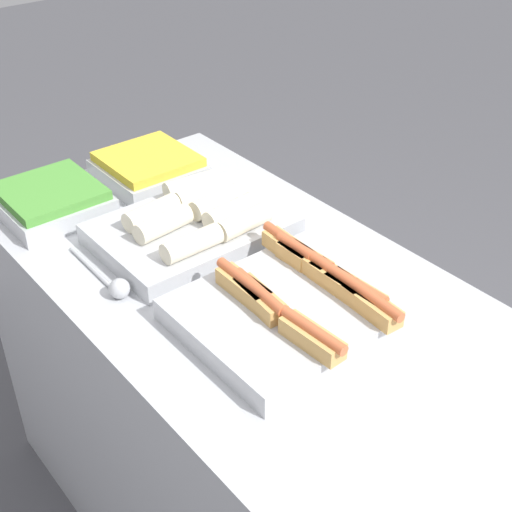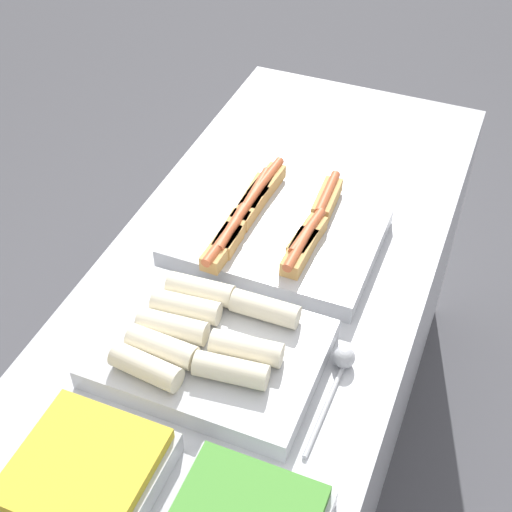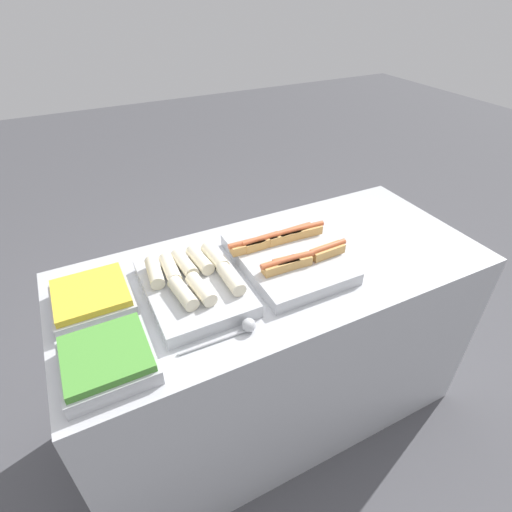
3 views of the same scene
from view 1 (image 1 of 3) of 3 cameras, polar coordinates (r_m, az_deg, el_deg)
The scene contains 6 objects.
counter at distance 1.82m, azimuth 1.91°, elevation -15.16°, with size 1.67×0.74×0.89m.
tray_hotdogs at distance 1.47m, azimuth 3.52°, elevation -3.71°, with size 0.42×0.47×0.10m.
tray_wraps at distance 1.72m, azimuth -5.00°, elevation 2.48°, with size 0.32×0.44×0.10m.
tray_side_front at distance 1.89m, azimuth -16.06°, elevation 4.29°, with size 0.25×0.25×0.07m.
tray_side_back at distance 2.00m, azimuth -8.58°, elevation 6.99°, with size 0.25×0.25×0.07m.
serving_spoon_near at distance 1.57m, azimuth -11.26°, elevation -2.28°, with size 0.26×0.05×0.05m.
Camera 1 is at (0.89, -0.79, 1.83)m, focal length 50.00 mm.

